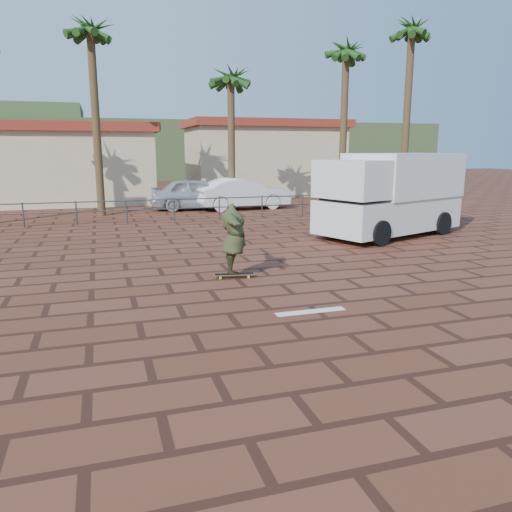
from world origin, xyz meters
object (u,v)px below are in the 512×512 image
Objects in this scene: car_white at (242,194)px; campervan at (391,193)px; longboard at (234,275)px; skateboarder at (234,239)px; car_silver at (197,194)px.

campervan is at bearing -169.77° from car_white.
campervan is (6.96, 4.31, 1.46)m from longboard.
skateboarder is 0.35× the size of campervan.
car_white is (4.08, 13.71, 0.73)m from longboard.
skateboarder is 14.37m from car_silver.
skateboarder is 14.31m from car_white.
skateboarder is at bearing 156.64° from car_white.
car_silver is 0.98× the size of car_white.
car_white is at bearing 86.23° from campervan.
car_silver reaches higher than longboard.
campervan is 1.27× the size of car_silver.
longboard is at bearing -175.04° from skateboarder.
car_silver is 2.33m from car_white.
longboard is at bearing -169.00° from campervan.
campervan is at bearing -53.26° from skateboarder.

